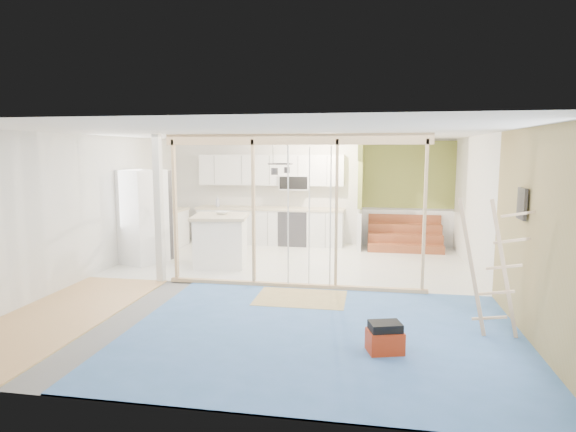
% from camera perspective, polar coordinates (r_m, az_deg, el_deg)
% --- Properties ---
extents(room, '(7.01, 8.01, 2.61)m').
position_cam_1_polar(room, '(8.05, -1.35, 0.50)').
color(room, slate).
rests_on(room, ground).
extents(floor_overlays, '(7.00, 8.00, 0.03)m').
position_cam_1_polar(floor_overlays, '(8.35, -0.75, -8.27)').
color(floor_overlays, silver).
rests_on(floor_overlays, room).
extents(stud_frame, '(4.66, 0.14, 2.60)m').
position_cam_1_polar(stud_frame, '(8.07, -3.25, 2.70)').
color(stud_frame, tan).
rests_on(stud_frame, room).
extents(base_cabinets, '(4.45, 2.24, 0.93)m').
position_cam_1_polar(base_cabinets, '(11.77, -5.84, -1.35)').
color(base_cabinets, white).
rests_on(base_cabinets, room).
extents(upper_cabinets, '(3.60, 0.41, 0.85)m').
position_cam_1_polar(upper_cabinets, '(11.90, -1.76, 5.33)').
color(upper_cabinets, white).
rests_on(upper_cabinets, room).
extents(green_partition, '(2.25, 1.51, 2.60)m').
position_cam_1_polar(green_partition, '(11.58, 12.22, 0.75)').
color(green_partition, olive).
rests_on(green_partition, room).
extents(pot_rack, '(0.52, 0.52, 0.72)m').
position_cam_1_polar(pot_rack, '(9.90, -0.97, 5.89)').
color(pot_rack, black).
rests_on(pot_rack, room).
extents(sheathing_panel, '(0.02, 4.00, 2.60)m').
position_cam_1_polar(sheathing_panel, '(6.22, 27.77, -2.50)').
color(sheathing_panel, '#9F8C56').
rests_on(sheathing_panel, room).
extents(electrical_panel, '(0.04, 0.30, 0.40)m').
position_cam_1_polar(electrical_panel, '(6.73, 26.00, 1.32)').
color(electrical_panel, '#3B3A40').
rests_on(electrical_panel, room).
extents(ceiling_light, '(0.32, 0.32, 0.08)m').
position_cam_1_polar(ceiling_light, '(10.83, 9.16, 8.82)').
color(ceiling_light, '#FFEABF').
rests_on(ceiling_light, room).
extents(fridge, '(1.09, 1.05, 1.93)m').
position_cam_1_polar(fridge, '(10.35, -17.08, -0.09)').
color(fridge, white).
rests_on(fridge, room).
extents(island, '(1.22, 1.22, 1.04)m').
position_cam_1_polar(island, '(9.75, -7.96, -2.95)').
color(island, white).
rests_on(island, room).
extents(bowl, '(0.30, 0.30, 0.06)m').
position_cam_1_polar(bowl, '(9.77, -7.81, 0.37)').
color(bowl, white).
rests_on(bowl, island).
extents(soap_bottle_a, '(0.14, 0.14, 0.28)m').
position_cam_1_polar(soap_bottle_a, '(12.16, -8.35, 1.75)').
color(soap_bottle_a, '#B0B2C4').
rests_on(soap_bottle_a, base_cabinets).
extents(soap_bottle_b, '(0.11, 0.11, 0.19)m').
position_cam_1_polar(soap_bottle_b, '(11.75, 5.64, 1.37)').
color(soap_bottle_b, silver).
rests_on(soap_bottle_b, base_cabinets).
extents(toolbox, '(0.46, 0.39, 0.37)m').
position_cam_1_polar(toolbox, '(5.78, 11.41, -14.06)').
color(toolbox, '#AC2D0F').
rests_on(toolbox, room).
extents(ladder, '(0.92, 0.14, 1.72)m').
position_cam_1_polar(ladder, '(6.47, 23.04, -5.68)').
color(ladder, '#DAB085').
rests_on(ladder, room).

